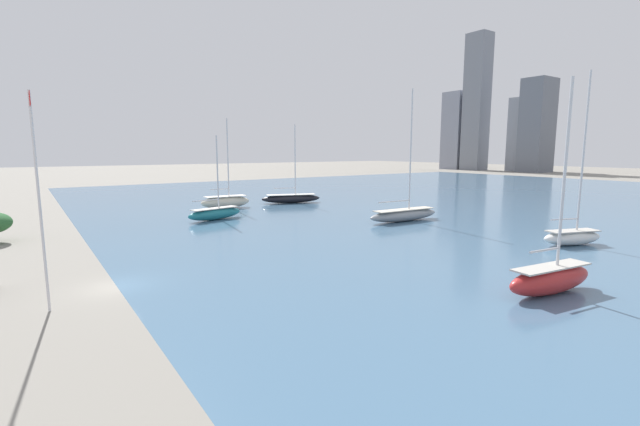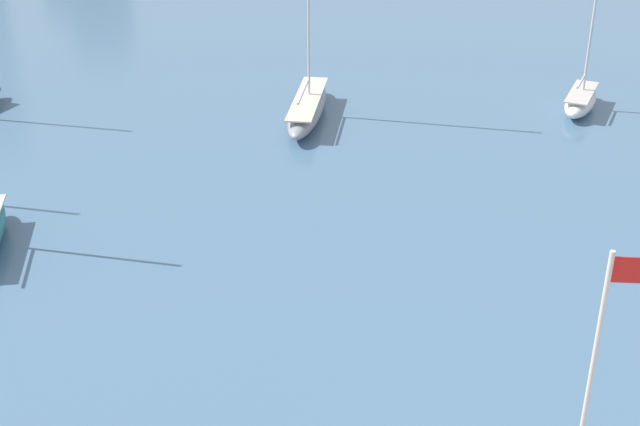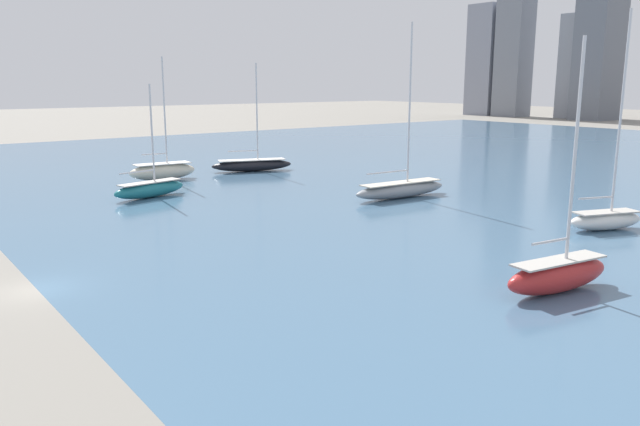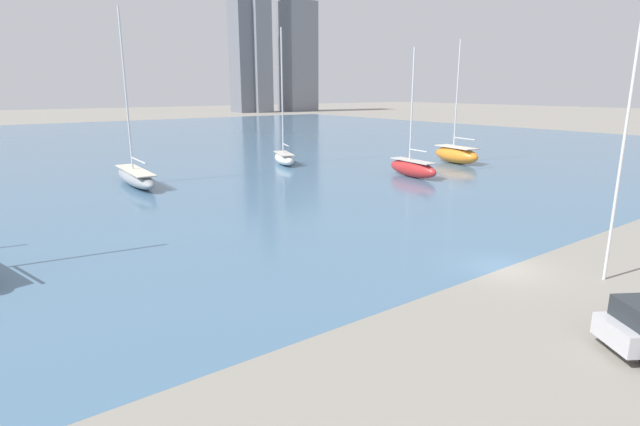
{
  "view_description": "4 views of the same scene",
  "coord_description": "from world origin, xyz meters",
  "views": [
    {
      "loc": [
        30.07,
        -4.47,
        8.93
      ],
      "look_at": [
        -1.69,
        17.54,
        3.26
      ],
      "focal_mm": 24.0,
      "sensor_mm": 36.0,
      "label": 1
    },
    {
      "loc": [
        -2.95,
        -22.51,
        22.45
      ],
      "look_at": [
        -5.74,
        15.4,
        2.83
      ],
      "focal_mm": 50.0,
      "sensor_mm": 36.0,
      "label": 2
    },
    {
      "loc": [
        34.81,
        -7.08,
        11.0
      ],
      "look_at": [
        2.05,
        17.57,
        2.37
      ],
      "focal_mm": 35.0,
      "sensor_mm": 36.0,
      "label": 3
    },
    {
      "loc": [
        -22.47,
        -13.86,
        9.11
      ],
      "look_at": [
        -5.07,
        9.22,
        1.91
      ],
      "focal_mm": 28.0,
      "sensor_mm": 36.0,
      "label": 4
    }
  ],
  "objects": [
    {
      "name": "sailboat_gray",
      "position": [
        -8.04,
        34.99,
        0.91
      ],
      "size": [
        2.75,
        10.91,
        16.46
      ],
      "rotation": [
        0.0,
        0.0,
        -0.06
      ],
      "color": "gray",
      "rests_on": "harbor_water"
    },
    {
      "name": "sailboat_white",
      "position": [
        11.01,
        37.93,
        0.96
      ],
      "size": [
        3.95,
        6.51,
        16.13
      ],
      "rotation": [
        0.0,
        0.0,
        -0.35
      ],
      "color": "white",
      "rests_on": "harbor_water"
    }
  ]
}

